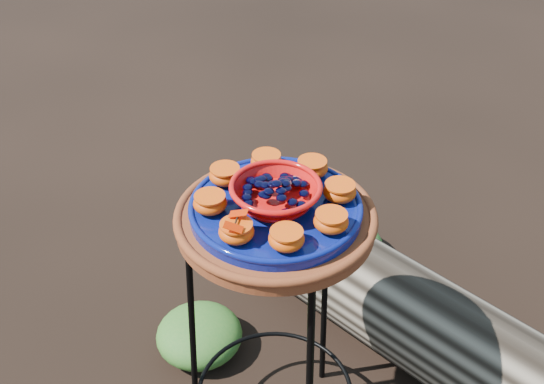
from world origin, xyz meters
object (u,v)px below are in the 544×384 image
Objects in this scene: driftwood_log at (444,336)px; plant_stand at (275,339)px; red_bowl at (276,195)px; cobalt_plate at (276,209)px.

plant_stand is at bearing -118.75° from driftwood_log.
plant_stand is 3.88× the size of red_bowl.
red_bowl reaches higher than cobalt_plate.
plant_stand is 0.56m from driftwood_log.
red_bowl reaches higher than plant_stand.
red_bowl is at bearing 0.00° from cobalt_plate.
red_bowl is (0.00, 0.00, 0.04)m from cobalt_plate.
cobalt_plate is at bearing 0.00° from plant_stand.
driftwood_log is at bearing 61.25° from cobalt_plate.
cobalt_plate is at bearing 0.00° from red_bowl.
red_bowl is at bearing 0.00° from plant_stand.
cobalt_plate is 0.23× the size of driftwood_log.
plant_stand is 0.43m from red_bowl.
cobalt_plate is 0.79m from driftwood_log.
cobalt_plate reaches higher than plant_stand.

